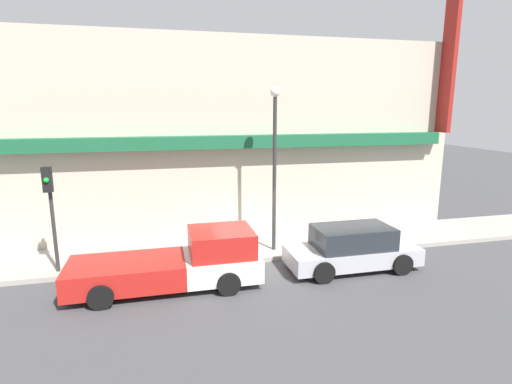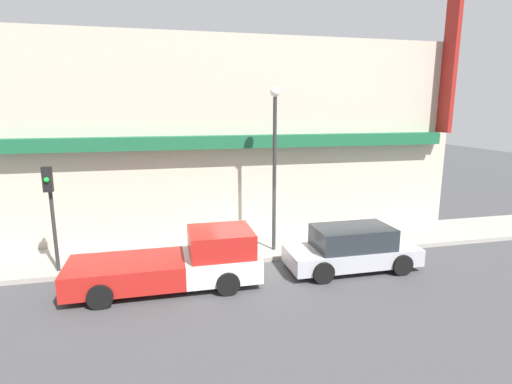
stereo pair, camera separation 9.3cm
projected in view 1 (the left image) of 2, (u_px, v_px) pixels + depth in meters
ground_plane at (251, 264)px, 14.30m from camera, size 80.00×80.00×0.00m
sidewalk at (243, 248)px, 15.65m from camera, size 36.00×2.88×0.17m
building at (229, 138)px, 17.59m from camera, size 19.80×3.80×11.44m
pickup_truck at (180, 263)px, 12.36m from camera, size 5.78×2.19×1.73m
parked_car at (352, 248)px, 13.72m from camera, size 4.52×1.97×1.51m
fire_hydrant at (226, 245)px, 14.69m from camera, size 0.19×0.19×0.68m
street_lamp at (275, 152)px, 14.49m from camera, size 0.36×0.36×6.03m
traffic_light at (50, 200)px, 12.65m from camera, size 0.28×0.42×3.51m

